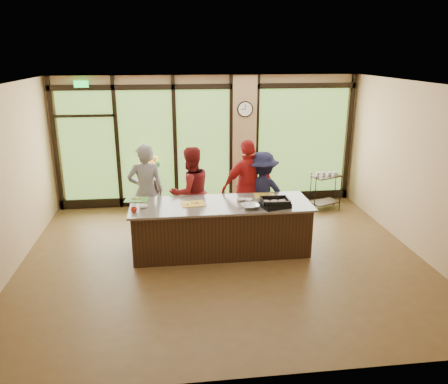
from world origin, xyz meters
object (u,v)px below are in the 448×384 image
object	(u,v)px
cook_right	(262,193)
roasting_pan	(275,205)
bar_cart	(326,187)
island_base	(221,229)
flower_stand	(150,196)
cook_left	(146,192)

from	to	relation	value
cook_right	roasting_pan	bearing A→B (deg)	102.01
cook_right	bar_cart	distance (m)	2.12
island_base	flower_stand	bearing A→B (deg)	122.26
flower_stand	bar_cart	size ratio (longest dim) A/B	0.92
cook_left	roasting_pan	world-z (taller)	cook_left
cook_left	flower_stand	size ratio (longest dim) A/B	2.29
flower_stand	cook_right	bearing A→B (deg)	-37.32
cook_right	bar_cart	xyz separation A→B (m)	(1.74, 1.18, -0.30)
island_base	cook_left	xyz separation A→B (m)	(-1.35, 0.81, 0.49)
cook_right	flower_stand	xyz separation A→B (m)	(-2.27, 1.41, -0.42)
roasting_pan	flower_stand	bearing A→B (deg)	117.28
cook_left	flower_stand	distance (m)	1.46
flower_stand	bar_cart	world-z (taller)	bar_cart
bar_cart	cook_left	bearing A→B (deg)	172.68
island_base	cook_left	size ratio (longest dim) A/B	1.66
island_base	cook_right	xyz separation A→B (m)	(0.91, 0.75, 0.39)
roasting_pan	flower_stand	world-z (taller)	roasting_pan
cook_left	bar_cart	size ratio (longest dim) A/B	2.10
island_base	flower_stand	size ratio (longest dim) A/B	3.79
roasting_pan	flower_stand	distance (m)	3.39
cook_left	flower_stand	world-z (taller)	cook_left
cook_right	bar_cart	bearing A→B (deg)	-134.16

